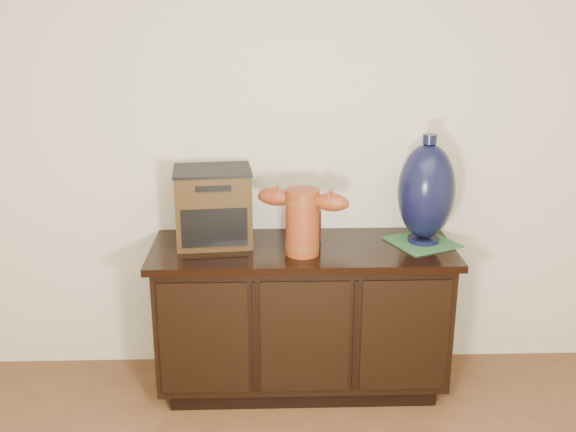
{
  "coord_description": "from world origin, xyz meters",
  "views": [
    {
      "loc": [
        -0.16,
        -0.82,
        1.89
      ],
      "look_at": [
        -0.07,
        2.18,
        0.93
      ],
      "focal_mm": 42.0,
      "sensor_mm": 36.0,
      "label": 1
    }
  ],
  "objects_px": {
    "spray_can": "(315,223)",
    "tv_radio": "(214,206)",
    "sideboard": "(302,316)",
    "lamp_base": "(426,192)",
    "terracotta_vessel": "(302,218)"
  },
  "relations": [
    {
      "from": "tv_radio",
      "to": "spray_can",
      "type": "distance_m",
      "value": 0.5
    },
    {
      "from": "tv_radio",
      "to": "spray_can",
      "type": "xyz_separation_m",
      "value": [
        0.49,
        -0.0,
        -0.09
      ]
    },
    {
      "from": "terracotta_vessel",
      "to": "lamp_base",
      "type": "height_order",
      "value": "lamp_base"
    },
    {
      "from": "lamp_base",
      "to": "spray_can",
      "type": "xyz_separation_m",
      "value": [
        -0.53,
        0.04,
        -0.17
      ]
    },
    {
      "from": "tv_radio",
      "to": "lamp_base",
      "type": "height_order",
      "value": "lamp_base"
    },
    {
      "from": "spray_can",
      "to": "tv_radio",
      "type": "bearing_deg",
      "value": 179.62
    },
    {
      "from": "tv_radio",
      "to": "lamp_base",
      "type": "bearing_deg",
      "value": -7.9
    },
    {
      "from": "sideboard",
      "to": "terracotta_vessel",
      "type": "height_order",
      "value": "terracotta_vessel"
    },
    {
      "from": "lamp_base",
      "to": "spray_can",
      "type": "height_order",
      "value": "lamp_base"
    },
    {
      "from": "tv_radio",
      "to": "lamp_base",
      "type": "distance_m",
      "value": 1.03
    },
    {
      "from": "tv_radio",
      "to": "spray_can",
      "type": "relative_size",
      "value": 2.06
    },
    {
      "from": "sideboard",
      "to": "tv_radio",
      "type": "bearing_deg",
      "value": 169.79
    },
    {
      "from": "terracotta_vessel",
      "to": "spray_can",
      "type": "height_order",
      "value": "terracotta_vessel"
    },
    {
      "from": "sideboard",
      "to": "tv_radio",
      "type": "height_order",
      "value": "tv_radio"
    },
    {
      "from": "spray_can",
      "to": "sideboard",
      "type": "bearing_deg",
      "value": -130.08
    }
  ]
}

